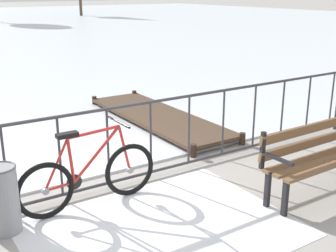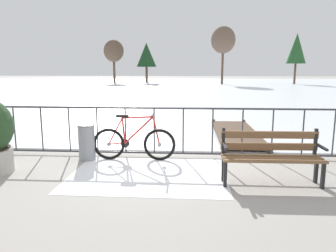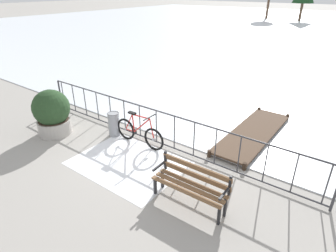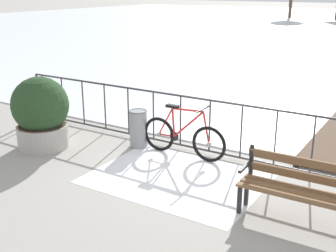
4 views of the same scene
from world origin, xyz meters
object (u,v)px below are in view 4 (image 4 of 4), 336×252
object	(u,v)px
bicycle_near_railing	(183,137)
planter_with_shrub	(41,113)
trash_bin	(138,128)
park_bench	(302,185)

from	to	relation	value
bicycle_near_railing	planter_with_shrub	xyz separation A→B (m)	(-2.54, -1.04, 0.32)
bicycle_near_railing	trash_bin	world-z (taller)	bicycle_near_railing
trash_bin	park_bench	bearing A→B (deg)	-18.05
planter_with_shrub	bicycle_near_railing	bearing A→B (deg)	22.25
bicycle_near_railing	park_bench	xyz separation A→B (m)	(2.47, -1.16, 0.14)
bicycle_near_railing	planter_with_shrub	distance (m)	2.76
planter_with_shrub	trash_bin	xyz separation A→B (m)	(1.56, 1.00, -0.32)
planter_with_shrub	trash_bin	distance (m)	1.88
bicycle_near_railing	planter_with_shrub	world-z (taller)	planter_with_shrub
park_bench	trash_bin	distance (m)	3.63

